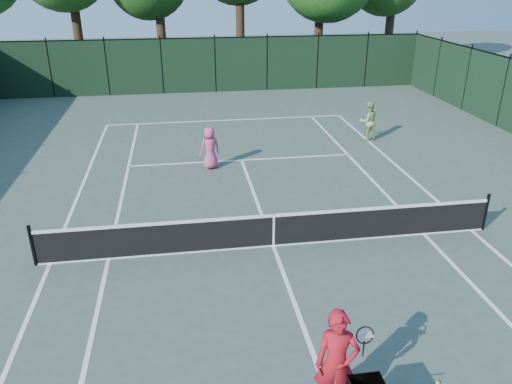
{
  "coord_description": "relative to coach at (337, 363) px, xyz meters",
  "views": [
    {
      "loc": [
        -2.15,
        -10.92,
        6.48
      ],
      "look_at": [
        -0.3,
        1.0,
        1.1
      ],
      "focal_mm": 35.0,
      "sensor_mm": 36.0,
      "label": 1
    }
  ],
  "objects": [
    {
      "name": "ground",
      "position": [
        0.01,
        5.24,
        -0.94
      ],
      "size": [
        90.0,
        90.0,
        0.0
      ],
      "primitive_type": "plane",
      "color": "#435249",
      "rests_on": "ground"
    },
    {
      "name": "sideline_doubles_left",
      "position": [
        -5.48,
        5.24,
        -0.93
      ],
      "size": [
        0.1,
        23.77,
        0.01
      ],
      "primitive_type": "cube",
      "color": "white",
      "rests_on": "ground"
    },
    {
      "name": "sideline_doubles_right",
      "position": [
        5.49,
        5.24,
        -0.93
      ],
      "size": [
        0.1,
        23.77,
        0.01
      ],
      "primitive_type": "cube",
      "color": "white",
      "rests_on": "ground"
    },
    {
      "name": "sideline_singles_left",
      "position": [
        -4.11,
        5.24,
        -0.93
      ],
      "size": [
        0.1,
        23.77,
        0.01
      ],
      "primitive_type": "cube",
      "color": "white",
      "rests_on": "ground"
    },
    {
      "name": "sideline_singles_right",
      "position": [
        4.12,
        5.24,
        -0.93
      ],
      "size": [
        0.1,
        23.77,
        0.01
      ],
      "primitive_type": "cube",
      "color": "white",
      "rests_on": "ground"
    },
    {
      "name": "baseline_far",
      "position": [
        0.01,
        17.13,
        -0.93
      ],
      "size": [
        10.97,
        0.1,
        0.01
      ],
      "primitive_type": "cube",
      "color": "white",
      "rests_on": "ground"
    },
    {
      "name": "service_line_far",
      "position": [
        0.01,
        11.64,
        -0.93
      ],
      "size": [
        8.23,
        0.1,
        0.01
      ],
      "primitive_type": "cube",
      "color": "white",
      "rests_on": "ground"
    },
    {
      "name": "center_service_line",
      "position": [
        0.01,
        5.24,
        -0.93
      ],
      "size": [
        0.1,
        12.8,
        0.01
      ],
      "primitive_type": "cube",
      "color": "white",
      "rests_on": "ground"
    },
    {
      "name": "tennis_net",
      "position": [
        0.01,
        5.24,
        -0.46
      ],
      "size": [
        11.69,
        0.09,
        1.06
      ],
      "color": "black",
      "rests_on": "ground"
    },
    {
      "name": "fence_far",
      "position": [
        0.01,
        23.24,
        0.56
      ],
      "size": [
        24.0,
        0.05,
        3.0
      ],
      "primitive_type": "cube",
      "color": "black",
      "rests_on": "ground"
    },
    {
      "name": "coach",
      "position": [
        0.0,
        0.0,
        0.0
      ],
      "size": [
        1.05,
        0.59,
        1.87
      ],
      "rotation": [
        0.0,
        0.0,
        -0.23
      ],
      "color": "#AD131E",
      "rests_on": "ground"
    },
    {
      "name": "player_pink",
      "position": [
        -1.18,
        11.03,
        -0.18
      ],
      "size": [
        0.86,
        0.71,
        1.51
      ],
      "rotation": [
        0.0,
        0.0,
        3.5
      ],
      "color": "#D44B77",
      "rests_on": "ground"
    },
    {
      "name": "player_green",
      "position": [
        5.48,
        13.29,
        -0.14
      ],
      "size": [
        0.85,
        0.7,
        1.6
      ],
      "rotation": [
        0.0,
        0.0,
        3.27
      ],
      "color": "#8FB85C",
      "rests_on": "ground"
    },
    {
      "name": "loose_ball_midcourt",
      "position": [
        1.92,
        0.22,
        -0.9
      ],
      "size": [
        0.07,
        0.07,
        0.07
      ],
      "primitive_type": "sphere",
      "color": "#B7CB29",
      "rests_on": "ground"
    }
  ]
}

